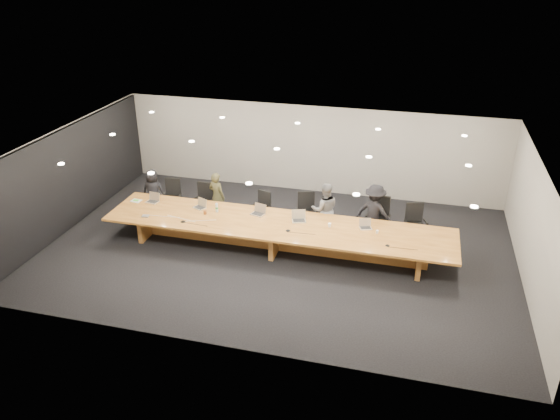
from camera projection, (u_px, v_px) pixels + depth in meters
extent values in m
plane|color=black|center=(277.00, 249.00, 14.27)|extent=(12.00, 12.00, 0.00)
cube|color=#B6B0A5|center=(310.00, 149.00, 17.15)|extent=(12.00, 0.02, 2.80)
cube|color=black|center=(69.00, 179.00, 15.04)|extent=(0.08, 7.84, 2.74)
cube|color=brown|center=(277.00, 225.00, 13.96)|extent=(9.00, 1.80, 0.06)
cube|color=brown|center=(277.00, 238.00, 14.12)|extent=(7.65, 0.15, 0.69)
cube|color=brown|center=(150.00, 222.00, 14.95)|extent=(0.12, 1.26, 0.69)
cube|color=brown|center=(277.00, 238.00, 14.12)|extent=(0.12, 1.26, 0.69)
cube|color=brown|center=(419.00, 256.00, 13.30)|extent=(0.12, 1.26, 0.69)
imported|color=black|center=(153.00, 191.00, 16.03)|extent=(0.70, 0.50, 1.32)
imported|color=#35331D|center=(217.00, 196.00, 15.54)|extent=(0.61, 0.50, 1.45)
imported|color=#5C5D5F|center=(325.00, 209.00, 14.69)|extent=(0.87, 0.76, 1.51)
imported|color=black|center=(374.00, 212.00, 14.48)|extent=(1.13, 0.84, 1.56)
cylinder|color=#ACBDB6|center=(217.00, 208.00, 14.52)|extent=(0.09, 0.09, 0.24)
cylinder|color=brown|center=(205.00, 212.00, 14.43)|extent=(0.08, 0.08, 0.10)
cone|color=white|center=(330.00, 225.00, 13.77)|extent=(0.11, 0.11, 0.10)
cone|color=silver|center=(377.00, 232.00, 13.46)|extent=(0.08, 0.08, 0.08)
cube|color=silver|center=(136.00, 201.00, 15.20)|extent=(0.30, 0.25, 0.02)
cube|color=#4ECE36|center=(136.00, 200.00, 15.18)|extent=(0.14, 0.09, 0.02)
cube|color=#9F9FA4|center=(145.00, 216.00, 14.32)|extent=(0.20, 0.16, 0.03)
cone|color=black|center=(183.00, 221.00, 14.04)|extent=(0.14, 0.14, 0.03)
cone|color=black|center=(288.00, 230.00, 13.59)|extent=(0.13, 0.13, 0.03)
cone|color=black|center=(388.00, 245.00, 12.92)|extent=(0.12, 0.12, 0.03)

